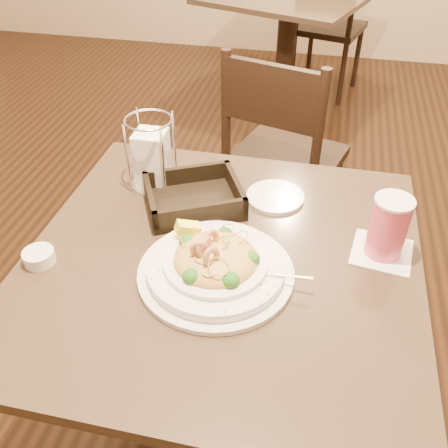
% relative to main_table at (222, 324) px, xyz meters
% --- Properties ---
extents(ground, '(7.00, 7.00, 0.00)m').
position_rel_main_table_xyz_m(ground, '(0.00, 0.00, -0.51)').
color(ground, black).
rests_on(ground, ground).
extents(main_table, '(0.90, 0.90, 0.75)m').
position_rel_main_table_xyz_m(main_table, '(0.00, 0.00, 0.00)').
color(main_table, black).
rests_on(main_table, ground).
extents(background_table, '(1.14, 1.14, 0.75)m').
position_rel_main_table_xyz_m(background_table, '(-0.12, 2.41, 0.00)').
color(background_table, black).
rests_on(background_table, ground).
extents(dining_chair_near, '(0.52, 0.52, 0.93)m').
position_rel_main_table_xyz_m(dining_chair_near, '(0.04, 0.91, -0.01)').
color(dining_chair_near, black).
rests_on(dining_chair_near, ground).
extents(dining_chair_far, '(0.52, 0.52, 0.93)m').
position_rel_main_table_xyz_m(dining_chair_far, '(0.13, 2.70, -0.01)').
color(dining_chair_far, black).
rests_on(dining_chair_far, ground).
extents(pasta_bowl, '(0.38, 0.34, 0.11)m').
position_rel_main_table_xyz_m(pasta_bowl, '(-0.00, -0.06, 0.27)').
color(pasta_bowl, white).
rests_on(pasta_bowl, main_table).
extents(drink_glass, '(0.15, 0.15, 0.15)m').
position_rel_main_table_xyz_m(drink_glass, '(0.36, 0.09, 0.31)').
color(drink_glass, white).
rests_on(drink_glass, main_table).
extents(bread_basket, '(0.30, 0.28, 0.07)m').
position_rel_main_table_xyz_m(bread_basket, '(-0.11, 0.18, 0.26)').
color(bread_basket, black).
rests_on(bread_basket, main_table).
extents(napkin_caddy, '(0.13, 0.13, 0.20)m').
position_rel_main_table_xyz_m(napkin_caddy, '(-0.25, 0.25, 0.32)').
color(napkin_caddy, silver).
rests_on(napkin_caddy, main_table).
extents(side_plate, '(0.16, 0.16, 0.01)m').
position_rel_main_table_xyz_m(side_plate, '(0.09, 0.26, 0.24)').
color(side_plate, white).
rests_on(side_plate, main_table).
extents(butter_ramekin, '(0.08, 0.08, 0.03)m').
position_rel_main_table_xyz_m(butter_ramekin, '(-0.40, -0.11, 0.25)').
color(butter_ramekin, white).
rests_on(butter_ramekin, main_table).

